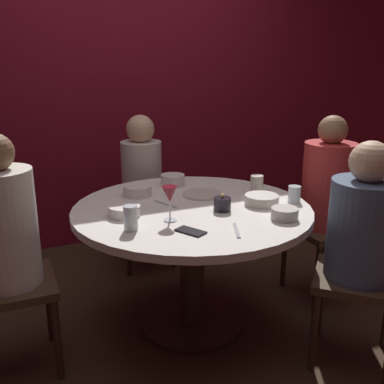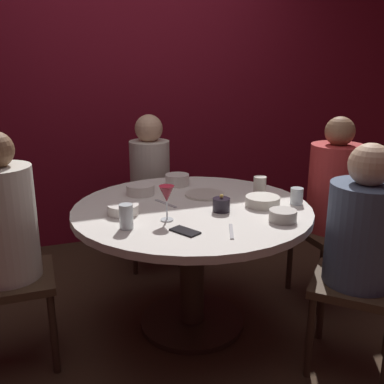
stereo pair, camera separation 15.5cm
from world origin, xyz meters
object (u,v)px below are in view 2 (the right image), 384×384
(seated_diner_front_right, at_px, (362,235))
(candle_holder, at_px, (221,205))
(bowl_salad_center, at_px, (140,190))
(bowl_rice_portion, at_px, (283,216))
(bowl_small_white, at_px, (177,180))
(cup_near_candle, at_px, (260,186))
(bowl_serving_large, at_px, (123,209))
(cup_by_right_diner, at_px, (126,217))
(wine_glass, at_px, (167,195))
(cell_phone, at_px, (185,231))
(dining_table, at_px, (192,233))
(bowl_sauce_side, at_px, (263,201))
(seated_diner_back, at_px, (150,173))
(dinner_plate, at_px, (205,194))
(cup_by_left_diner, at_px, (297,196))
(seated_diner_left, at_px, (5,228))
(seated_diner_right, at_px, (334,190))

(seated_diner_front_right, relative_size, candle_holder, 12.24)
(bowl_salad_center, xyz_separation_m, bowl_rice_portion, (0.55, -0.68, -0.00))
(bowl_small_white, relative_size, cup_near_candle, 1.30)
(bowl_serving_large, relative_size, cup_by_right_diner, 1.36)
(seated_diner_front_right, xyz_separation_m, candle_holder, (-0.50, 0.48, 0.05))
(wine_glass, bearing_deg, cell_phone, -79.68)
(dining_table, distance_m, candle_holder, 0.26)
(wine_glass, relative_size, cell_phone, 1.26)
(bowl_sauce_side, height_order, cup_near_candle, cup_near_candle)
(seated_diner_back, height_order, candle_holder, seated_diner_back)
(candle_holder, distance_m, bowl_serving_large, 0.51)
(wine_glass, distance_m, cup_near_candle, 0.66)
(bowl_small_white, bearing_deg, candle_holder, -84.06)
(bowl_serving_large, xyz_separation_m, bowl_sauce_side, (0.74, -0.12, 0.00))
(candle_holder, height_order, bowl_rice_portion, candle_holder)
(dinner_plate, distance_m, bowl_rice_portion, 0.57)
(seated_diner_back, bearing_deg, cup_by_right_diner, -19.96)
(bowl_salad_center, bearing_deg, seated_diner_front_right, -48.32)
(dinner_plate, height_order, cup_by_left_diner, cup_by_left_diner)
(seated_diner_left, distance_m, bowl_rice_portion, 1.33)
(cup_by_right_diner, bearing_deg, cup_near_candle, 16.73)
(seated_diner_back, relative_size, seated_diner_right, 0.96)
(seated_diner_right, relative_size, bowl_rice_portion, 8.64)
(bowl_serving_large, xyz_separation_m, cup_by_left_diner, (0.93, -0.16, 0.02))
(bowl_small_white, bearing_deg, bowl_sauce_side, -61.23)
(seated_diner_right, distance_m, cup_near_candle, 0.50)
(cell_phone, bearing_deg, seated_diner_back, 54.16)
(dinner_plate, distance_m, bowl_sauce_side, 0.36)
(seated_diner_front_right, xyz_separation_m, cup_by_right_diner, (-1.02, 0.41, 0.08))
(seated_diner_left, xyz_separation_m, bowl_salad_center, (0.73, 0.31, 0.03))
(seated_diner_back, xyz_separation_m, cup_near_candle, (0.43, -0.85, 0.08))
(cup_near_candle, bearing_deg, seated_diner_right, -5.10)
(seated_diner_back, distance_m, dinner_plate, 0.75)
(candle_holder, bearing_deg, seated_diner_left, 172.92)
(cup_by_left_diner, bearing_deg, bowl_salad_center, 148.44)
(dining_table, relative_size, wine_glass, 7.31)
(bowl_salad_center, distance_m, cup_by_right_diner, 0.55)
(bowl_rice_portion, bearing_deg, cup_by_left_diner, 44.74)
(seated_diner_left, relative_size, dinner_plate, 5.17)
(seated_diner_left, relative_size, bowl_small_white, 7.84)
(cell_phone, distance_m, bowl_small_white, 0.80)
(seated_diner_left, bearing_deg, dining_table, 0.00)
(seated_diner_right, distance_m, cup_by_left_diner, 0.41)
(dinner_plate, relative_size, cup_by_left_diner, 2.54)
(cup_near_candle, bearing_deg, seated_diner_back, 116.90)
(bowl_serving_large, bearing_deg, candle_holder, -14.93)
(seated_diner_front_right, relative_size, bowl_serving_large, 7.08)
(candle_holder, bearing_deg, bowl_small_white, 95.94)
(seated_diner_right, bearing_deg, wine_glass, 8.46)
(bowl_sauce_side, xyz_separation_m, cup_by_right_diner, (-0.76, -0.08, 0.03))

